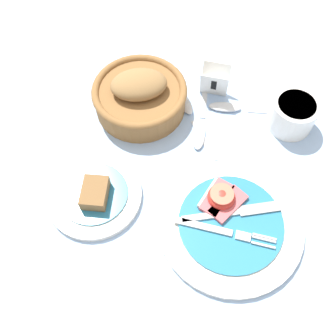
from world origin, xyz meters
The scene contains 9 objects.
ground_plane centered at (0.00, 0.00, 0.00)m, with size 3.00×3.00×0.00m, color #93B2DB.
breakfast_plate centered at (0.08, 0.03, 0.01)m, with size 0.27×0.27×0.04m.
bread_plate centered at (-0.18, 0.04, 0.01)m, with size 0.18×0.18×0.04m.
sugar_cup centered at (0.19, 0.28, 0.04)m, with size 0.09×0.09×0.07m.
bread_basket centered at (-0.14, 0.27, 0.04)m, with size 0.20×0.20×0.09m.
number_card centered at (0.02, 0.34, 0.04)m, with size 0.06×0.05×0.07m.
teaspoon_by_saucer centered at (-0.03, 0.27, 0.01)m, with size 0.12×0.17×0.01m.
teaspoon_near_cup centered at (0.00, 0.24, 0.01)m, with size 0.03×0.19×0.01m.
teaspoon_stray centered at (0.07, 0.30, 0.01)m, with size 0.19×0.03×0.01m.
Camera 1 is at (0.01, -0.26, 0.69)m, focal length 42.00 mm.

